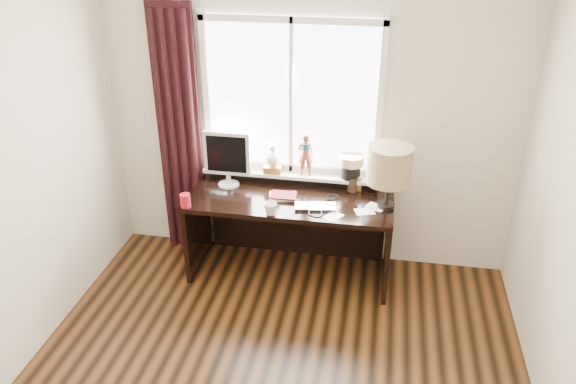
% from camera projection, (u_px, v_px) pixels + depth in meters
% --- Properties ---
extents(wall_back, '(3.50, 0.00, 2.60)m').
position_uv_depth(wall_back, '(310.00, 121.00, 4.71)').
color(wall_back, beige).
rests_on(wall_back, ground).
extents(laptop, '(0.36, 0.25, 0.03)m').
position_uv_depth(laptop, '(316.00, 207.00, 4.49)').
color(laptop, silver).
rests_on(laptop, desk).
extents(mug, '(0.13, 0.13, 0.10)m').
position_uv_depth(mug, '(271.00, 208.00, 4.38)').
color(mug, white).
rests_on(mug, desk).
extents(red_cup, '(0.08, 0.08, 0.11)m').
position_uv_depth(red_cup, '(185.00, 201.00, 4.49)').
color(red_cup, '#A4141D').
rests_on(red_cup, desk).
extents(window, '(1.52, 0.20, 1.40)m').
position_uv_depth(window, '(294.00, 120.00, 4.68)').
color(window, white).
rests_on(window, ground).
extents(curtain, '(0.38, 0.09, 2.25)m').
position_uv_depth(curtain, '(179.00, 136.00, 4.89)').
color(curtain, black).
rests_on(curtain, floor).
extents(desk, '(1.70, 0.70, 0.75)m').
position_uv_depth(desk, '(292.00, 217.00, 4.85)').
color(desk, black).
rests_on(desk, floor).
extents(monitor, '(0.40, 0.18, 0.49)m').
position_uv_depth(monitor, '(227.00, 156.00, 4.73)').
color(monitor, beige).
rests_on(monitor, desk).
extents(notebook_stack, '(0.25, 0.20, 0.03)m').
position_uv_depth(notebook_stack, '(283.00, 196.00, 4.64)').
color(notebook_stack, beige).
rests_on(notebook_stack, desk).
extents(brush_holder, '(0.09, 0.09, 0.25)m').
position_uv_depth(brush_holder, '(353.00, 184.00, 4.74)').
color(brush_holder, black).
rests_on(brush_holder, desk).
extents(icon_frame, '(0.10, 0.03, 0.13)m').
position_uv_depth(icon_frame, '(356.00, 184.00, 4.73)').
color(icon_frame, gold).
rests_on(icon_frame, desk).
extents(table_lamp, '(0.35, 0.35, 0.52)m').
position_uv_depth(table_lamp, '(390.00, 166.00, 4.34)').
color(table_lamp, black).
rests_on(table_lamp, desk).
extents(loose_papers, '(0.50, 0.39, 0.00)m').
position_uv_depth(loose_papers, '(358.00, 212.00, 4.44)').
color(loose_papers, white).
rests_on(loose_papers, desk).
extents(desk_cables, '(0.23, 0.43, 0.01)m').
position_uv_depth(desk_cables, '(325.00, 206.00, 4.52)').
color(desk_cables, black).
rests_on(desk_cables, desk).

